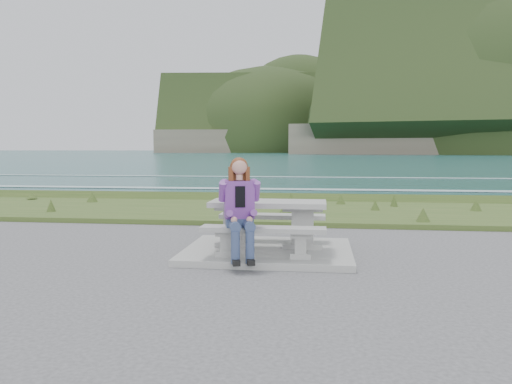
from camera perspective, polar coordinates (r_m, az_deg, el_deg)
concrete_slab at (r=7.93m, az=1.39°, el=-6.79°), size 2.60×2.10×0.10m
picnic_table at (r=7.82m, az=1.40°, el=-2.25°), size 1.80×0.75×0.75m
bench_landward at (r=7.17m, az=0.81°, el=-4.80°), size 1.80×0.35×0.45m
bench_seaward at (r=8.55m, az=1.88°, el=-3.21°), size 1.80×0.35×0.45m
grass_verge at (r=12.85m, az=3.70°, el=-2.48°), size 160.00×4.50×0.22m
shore_drop at (r=15.73m, az=4.38°, el=-1.11°), size 160.00×0.80×2.20m
ocean at (r=33.00m, az=5.91°, el=-0.96°), size 1600.00×1600.00×0.09m
seated_woman at (r=7.05m, az=-1.79°, el=-3.47°), size 0.58×0.80×1.44m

